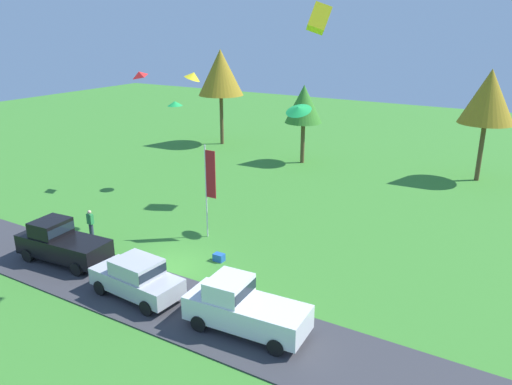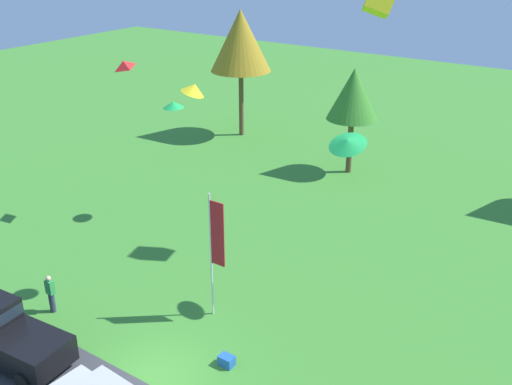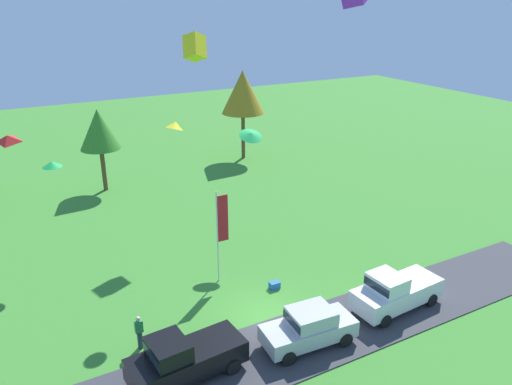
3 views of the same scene
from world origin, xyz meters
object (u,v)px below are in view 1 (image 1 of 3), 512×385
at_px(car_pickup_mid_row, 61,242).
at_px(kite_delta_low_drifter, 193,76).
at_px(car_pickup_by_flagpole, 242,306).
at_px(kite_delta_high_left, 298,109).
at_px(tree_lone_near, 489,97).
at_px(kite_delta_mid_center, 175,104).
at_px(tree_far_left, 304,104).
at_px(car_sedan_far_end, 137,277).
at_px(flag_banner, 209,180).
at_px(cooler_box, 219,257).
at_px(kite_box_trailing_tail, 319,19).
at_px(person_beside_suv, 91,224).
at_px(kite_diamond_near_flag, 139,74).
at_px(tree_left_of_center, 221,73).

bearing_deg(car_pickup_mid_row, kite_delta_low_drifter, 69.09).
xyz_separation_m(car_pickup_mid_row, car_pickup_by_flagpole, (11.37, -0.40, 0.00)).
relative_size(car_pickup_mid_row, car_pickup_by_flagpole, 1.00).
xyz_separation_m(car_pickup_mid_row, kite_delta_high_left, (8.55, 9.96, 6.19)).
xyz_separation_m(tree_lone_near, kite_delta_high_left, (-7.82, -16.41, 0.74)).
height_order(kite_delta_mid_center, kite_delta_high_left, kite_delta_high_left).
bearing_deg(tree_far_left, car_pickup_by_flagpole, -69.36).
distance_m(car_sedan_far_end, kite_delta_mid_center, 16.88).
height_order(flag_banner, kite_delta_mid_center, kite_delta_mid_center).
bearing_deg(kite_delta_high_left, car_pickup_by_flagpole, -74.73).
bearing_deg(cooler_box, kite_delta_mid_center, 138.41).
height_order(car_pickup_by_flagpole, kite_delta_low_drifter, kite_delta_low_drifter).
relative_size(car_pickup_by_flagpole, kite_delta_high_left, 3.49).
distance_m(tree_far_left, kite_box_trailing_tail, 12.25).
relative_size(car_pickup_by_flagpole, flag_banner, 0.93).
height_order(car_pickup_mid_row, person_beside_suv, car_pickup_mid_row).
distance_m(car_pickup_by_flagpole, flag_banner, 9.79).
bearing_deg(kite_delta_high_left, kite_diamond_near_flag, 173.39).
xyz_separation_m(person_beside_suv, kite_box_trailing_tail, (8.27, 12.38, 11.20)).
relative_size(person_beside_suv, kite_diamond_near_flag, 1.69).
relative_size(kite_delta_mid_center, kite_delta_high_left, 0.75).
xyz_separation_m(car_sedan_far_end, kite_delta_mid_center, (-8.65, 13.50, 5.29)).
relative_size(tree_far_left, kite_diamond_near_flag, 6.75).
distance_m(person_beside_suv, kite_delta_mid_center, 11.48).
bearing_deg(car_sedan_far_end, tree_far_left, 98.65).
relative_size(car_pickup_by_flagpole, kite_delta_low_drifter, 5.53).
bearing_deg(kite_delta_low_drifter, kite_diamond_near_flag, 154.16).
xyz_separation_m(car_pickup_mid_row, kite_delta_mid_center, (-2.72, 12.82, 5.23)).
distance_m(tree_lone_near, kite_delta_high_left, 18.19).
xyz_separation_m(car_sedan_far_end, kite_diamond_near_flag, (-10.66, 12.17, 7.36)).
xyz_separation_m(tree_far_left, kite_delta_high_left, (6.37, -14.05, 2.12)).
relative_size(car_pickup_mid_row, car_sedan_far_end, 1.14).
bearing_deg(car_pickup_mid_row, car_sedan_far_end, -6.48).
xyz_separation_m(car_pickup_mid_row, cooler_box, (6.97, 4.23, -0.91)).
bearing_deg(cooler_box, kite_delta_high_left, 74.59).
bearing_deg(person_beside_suv, tree_far_left, 81.33).
relative_size(car_sedan_far_end, tree_lone_near, 0.52).
distance_m(car_sedan_far_end, tree_left_of_center, 31.09).
bearing_deg(tree_lone_near, kite_delta_high_left, -115.47).
bearing_deg(kite_delta_mid_center, cooler_box, -41.59).
bearing_deg(kite_delta_low_drifter, tree_left_of_center, 120.77).
distance_m(kite_delta_mid_center, kite_delta_low_drifter, 8.06).
distance_m(tree_left_of_center, kite_diamond_near_flag, 15.31).
distance_m(kite_diamond_near_flag, kite_box_trailing_tail, 13.05).
height_order(kite_delta_mid_center, kite_delta_low_drifter, kite_delta_low_drifter).
height_order(car_pickup_mid_row, kite_diamond_near_flag, kite_diamond_near_flag).
xyz_separation_m(car_pickup_mid_row, tree_lone_near, (16.36, 26.37, 5.45)).
distance_m(tree_left_of_center, kite_delta_low_drifter, 21.73).
bearing_deg(cooler_box, car_sedan_far_end, -101.92).
height_order(person_beside_suv, tree_far_left, tree_far_left).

